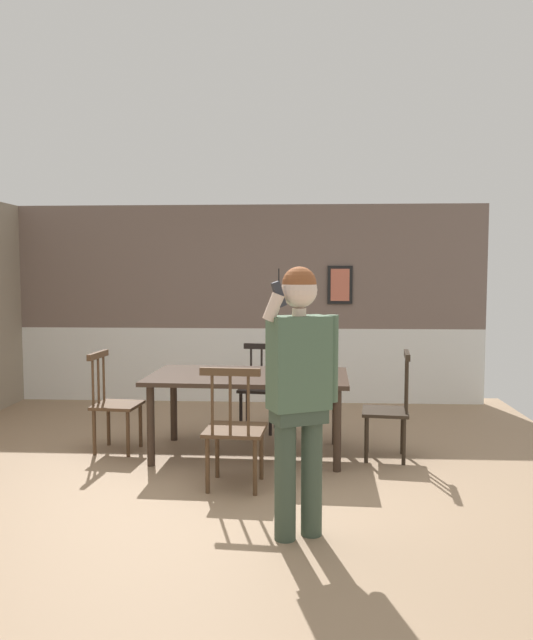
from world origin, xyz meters
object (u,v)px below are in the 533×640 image
Objects in this scene: chair_at_table_head at (389,408)px; person_figure at (300,382)px; chair_near_window at (114,403)px; dining_table at (248,383)px; chair_opposite_corner at (259,388)px; chair_by_doorway at (234,428)px.

chair_at_table_head is 0.57× the size of person_figure.
chair_near_window is 0.54× the size of person_figure.
person_figure is (0.48, -1.81, 0.34)m from dining_table.
dining_table is at bearing 94.94° from chair_opposite_corner.
person_figure is at bearing 161.60° from chair_at_table_head.
chair_opposite_corner is (1.36, 0.85, 0.00)m from chair_near_window.
person_figure is at bearing 49.62° from chair_near_window.
chair_by_doorway reaches higher than chair_near_window.
person_figure reaches higher than chair_opposite_corner.
person_figure reaches higher than dining_table.
chair_opposite_corner is at bearing 91.55° from chair_by_doorway.
chair_at_table_head is at bearing 150.45° from chair_opposite_corner.
person_figure reaches higher than chair_near_window.
chair_opposite_corner is (0.08, 1.82, -0.02)m from chair_by_doorway.
chair_near_window is 1.60m from chair_by_doorway.
chair_by_doorway is 1.07× the size of chair_opposite_corner.
dining_table is 0.93m from chair_opposite_corner.
chair_by_doorway is 1.00× the size of chair_at_table_head.
chair_at_table_head is at bearing -2.50° from dining_table.
chair_opposite_corner is at bearing 59.99° from chair_at_table_head.
dining_table is 1.89× the size of chair_by_doorway.
chair_near_window reaches higher than dining_table.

